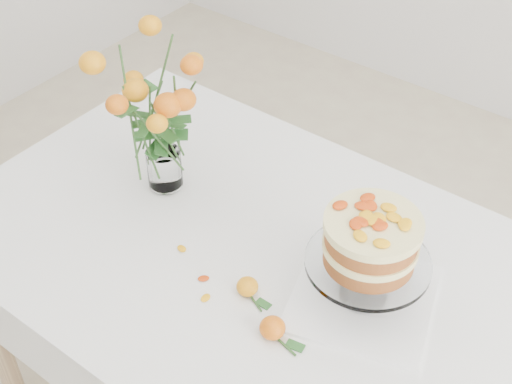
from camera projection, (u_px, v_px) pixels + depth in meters
table at (249, 271)px, 1.70m from camera, size 1.43×0.93×0.76m
napkin at (362, 298)px, 1.53m from camera, size 0.36×0.36×0.01m
cake_stand at (370, 245)px, 1.42m from camera, size 0.26×0.26×0.23m
rose_vase at (157, 102)px, 1.65m from camera, size 0.36×0.36×0.44m
loose_rose_near at (247, 287)px, 1.53m from camera, size 0.08×0.05×0.04m
loose_rose_far at (273, 328)px, 1.45m from camera, size 0.10×0.05×0.05m
stray_petal_a at (182, 249)px, 1.64m from camera, size 0.03×0.02×0.00m
stray_petal_b at (203, 279)px, 1.58m from camera, size 0.03×0.02×0.00m
stray_petal_c at (206, 298)px, 1.53m from camera, size 0.03×0.02×0.00m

